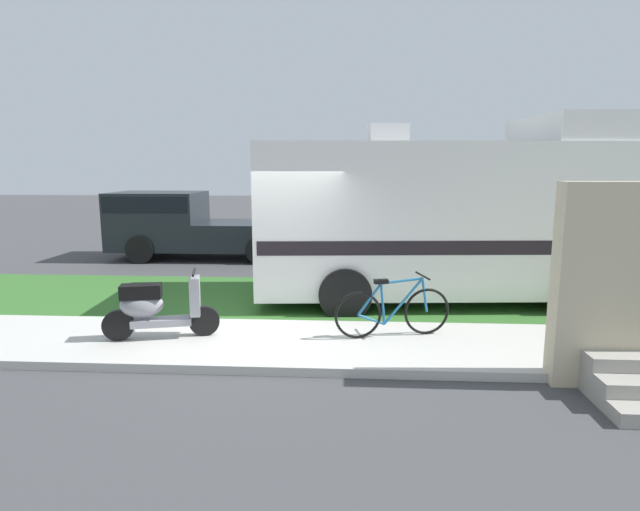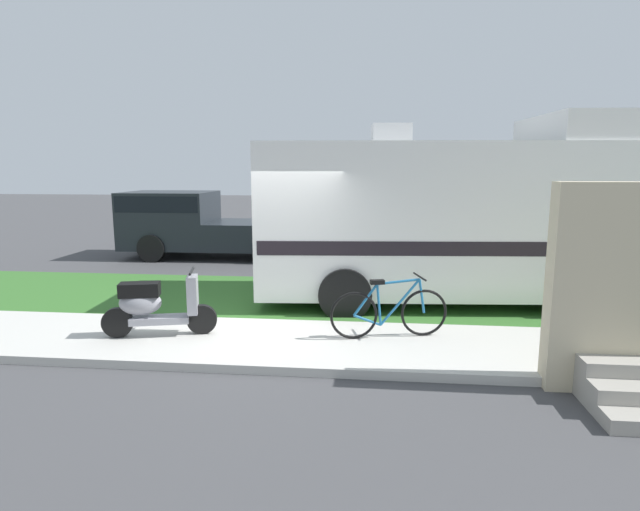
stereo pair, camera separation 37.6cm
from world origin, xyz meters
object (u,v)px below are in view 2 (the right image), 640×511
at_px(motorhome_rv, 450,216).
at_px(scooter, 155,305).
at_px(bicycle, 389,311).
at_px(pickup_truck_near, 200,223).

distance_m(motorhome_rv, scooter, 5.51).
bearing_deg(motorhome_rv, scooter, -147.89).
xyz_separation_m(motorhome_rv, scooter, (-4.57, -2.87, -1.08)).
distance_m(scooter, bicycle, 3.41).
distance_m(motorhome_rv, pickup_truck_near, 7.87).
relative_size(motorhome_rv, pickup_truck_near, 1.29).
xyz_separation_m(motorhome_rv, bicycle, (-1.18, -2.59, -1.15)).
distance_m(motorhome_rv, bicycle, 3.07).
height_order(motorhome_rv, pickup_truck_near, motorhome_rv).
relative_size(motorhome_rv, bicycle, 4.15).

